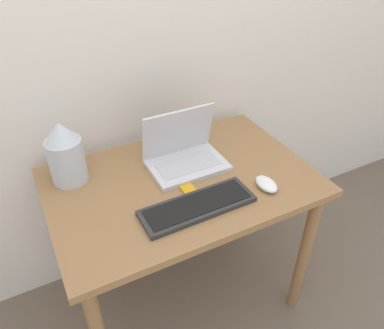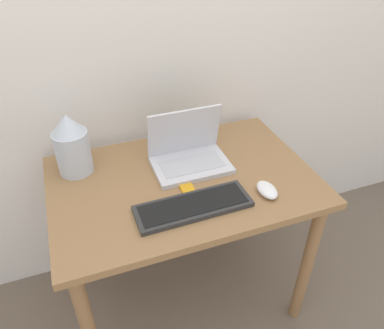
{
  "view_description": "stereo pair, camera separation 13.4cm",
  "coord_description": "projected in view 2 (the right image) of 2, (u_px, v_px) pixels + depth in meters",
  "views": [
    {
      "loc": [
        -0.48,
        -0.69,
        1.61
      ],
      "look_at": [
        0.02,
        0.28,
        0.83
      ],
      "focal_mm": 35.0,
      "sensor_mm": 36.0,
      "label": 1
    },
    {
      "loc": [
        -0.36,
        -0.75,
        1.61
      ],
      "look_at": [
        0.02,
        0.28,
        0.83
      ],
      "focal_mm": 35.0,
      "sensor_mm": 36.0,
      "label": 2
    }
  ],
  "objects": [
    {
      "name": "mp3_player",
      "position": [
        187.0,
        188.0,
        1.39
      ],
      "size": [
        0.05,
        0.06,
        0.01
      ],
      "color": "orange",
      "rests_on": "desk"
    },
    {
      "name": "wall_back",
      "position": [
        147.0,
        12.0,
        1.44
      ],
      "size": [
        6.0,
        0.05,
        2.5
      ],
      "color": "white",
      "rests_on": "ground_plane"
    },
    {
      "name": "desk",
      "position": [
        183.0,
        200.0,
        1.51
      ],
      "size": [
        1.01,
        0.67,
        0.73
      ],
      "color": "olive",
      "rests_on": "ground_plane"
    },
    {
      "name": "mouse",
      "position": [
        267.0,
        190.0,
        1.36
      ],
      "size": [
        0.06,
        0.1,
        0.03
      ],
      "color": "white",
      "rests_on": "desk"
    },
    {
      "name": "laptop",
      "position": [
        189.0,
        153.0,
        1.5
      ],
      "size": [
        0.3,
        0.21,
        0.23
      ],
      "color": "silver",
      "rests_on": "desk"
    },
    {
      "name": "vase",
      "position": [
        72.0,
        145.0,
        1.41
      ],
      "size": [
        0.13,
        0.13,
        0.25
      ],
      "color": "silver",
      "rests_on": "desk"
    },
    {
      "name": "keyboard",
      "position": [
        193.0,
        206.0,
        1.3
      ],
      "size": [
        0.41,
        0.14,
        0.02
      ],
      "color": "#2D2D2D",
      "rests_on": "desk"
    }
  ]
}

